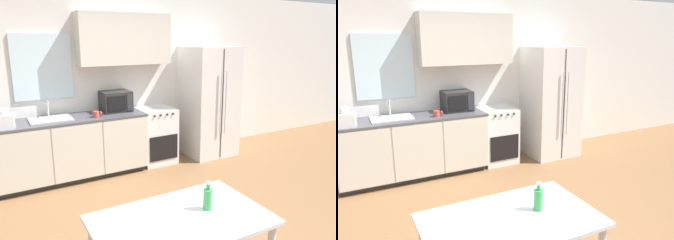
% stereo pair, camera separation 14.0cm
% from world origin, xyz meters
% --- Properties ---
extents(ground_plane, '(12.00, 12.00, 0.00)m').
position_xyz_m(ground_plane, '(0.00, 0.00, 0.00)').
color(ground_plane, olive).
extents(wall_back, '(12.00, 0.38, 2.70)m').
position_xyz_m(wall_back, '(0.05, 2.16, 1.44)').
color(wall_back, silver).
rests_on(wall_back, ground_plane).
extents(kitchen_counter, '(2.09, 0.65, 0.90)m').
position_xyz_m(kitchen_counter, '(-0.51, 1.85, 0.45)').
color(kitchen_counter, '#333333').
rests_on(kitchen_counter, ground_plane).
extents(oven_range, '(0.57, 0.61, 0.89)m').
position_xyz_m(oven_range, '(0.82, 1.86, 0.45)').
color(oven_range, white).
rests_on(oven_range, ground_plane).
extents(refrigerator, '(0.82, 0.80, 1.85)m').
position_xyz_m(refrigerator, '(1.80, 1.78, 0.92)').
color(refrigerator, silver).
rests_on(refrigerator, ground_plane).
extents(kitchen_sink, '(0.56, 0.40, 0.24)m').
position_xyz_m(kitchen_sink, '(-0.79, 1.85, 0.91)').
color(kitchen_sink, '#B7BABC').
rests_on(kitchen_sink, kitchen_counter).
extents(microwave, '(0.43, 0.37, 0.31)m').
position_xyz_m(microwave, '(0.19, 1.95, 1.05)').
color(microwave, '#282828').
rests_on(microwave, kitchen_counter).
extents(coffee_mug, '(0.13, 0.09, 0.09)m').
position_xyz_m(coffee_mug, '(-0.19, 1.71, 0.94)').
color(coffee_mug, '#BF4C3F').
rests_on(coffee_mug, kitchen_counter).
extents(grocery_bag_0, '(0.25, 0.22, 0.27)m').
position_xyz_m(grocery_bag_0, '(-1.36, 1.67, 1.01)').
color(grocery_bag_0, white).
rests_on(grocery_bag_0, kitchen_counter).
extents(dining_table, '(1.25, 0.77, 0.74)m').
position_xyz_m(dining_table, '(-0.38, -0.93, 0.64)').
color(dining_table, white).
rests_on(dining_table, ground_plane).
extents(drink_bottle, '(0.07, 0.07, 0.22)m').
position_xyz_m(drink_bottle, '(-0.14, -0.91, 0.83)').
color(drink_bottle, '#3FB259').
rests_on(drink_bottle, dining_table).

